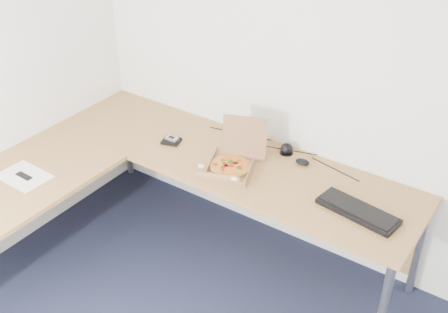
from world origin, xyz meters
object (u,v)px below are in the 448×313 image
Objects in this scene: desk at (146,176)px; keyboard at (358,211)px; drinking_glass at (259,145)px; pizza_box at (232,163)px; wallet at (171,141)px.

keyboard reaches higher than desk.
keyboard is at bearing -15.75° from drinking_glass.
drinking_glass reaches higher than keyboard.
pizza_box is at bearing -170.42° from keyboard.
wallet is (-0.10, 0.37, 0.04)m from desk.
keyboard is at bearing -20.23° from pizza_box.
drinking_glass reaches higher than desk.
wallet is at bearing 104.58° from desk.
pizza_box reaches higher than keyboard.
pizza_box is at bearing 40.17° from desk.
keyboard is (0.83, 0.02, -0.02)m from pizza_box.
wallet reaches higher than desk.
wallet is at bearing -172.05° from keyboard.
pizza_box reaches higher than wallet.
pizza_box is at bearing -19.48° from wallet.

